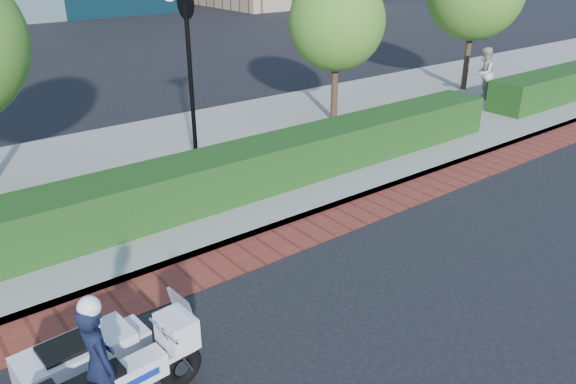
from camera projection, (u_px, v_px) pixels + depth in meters
ground at (302, 291)px, 9.07m from camera, size 120.00×120.00×0.00m
brick_strip at (250, 253)px, 10.15m from camera, size 60.00×1.00×0.01m
sidewalk at (144, 175)px, 13.37m from camera, size 60.00×8.00×0.15m
hedge_main at (191, 185)px, 11.40m from camera, size 18.00×1.20×1.00m
lamppost at (189, 53)px, 12.18m from camera, size 1.02×0.70×4.21m
tree_c at (337, 22)px, 16.15m from camera, size 2.80×2.80×4.30m
police_motorcycle at (98, 367)px, 6.57m from camera, size 2.21×1.56×1.79m
pedestrian at (484, 73)px, 19.24m from camera, size 1.02×0.90×1.77m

